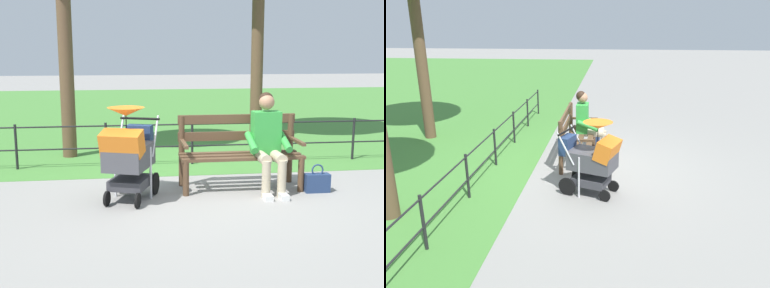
% 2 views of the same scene
% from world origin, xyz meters
% --- Properties ---
extents(ground_plane, '(60.00, 60.00, 0.00)m').
position_xyz_m(ground_plane, '(0.00, 0.00, 0.00)').
color(ground_plane, gray).
extents(grass_lawn, '(40.00, 16.00, 0.01)m').
position_xyz_m(grass_lawn, '(0.00, -8.80, 0.00)').
color(grass_lawn, '#478438').
rests_on(grass_lawn, ground).
extents(park_bench, '(1.60, 0.61, 0.96)m').
position_xyz_m(park_bench, '(-0.44, -0.12, 0.53)').
color(park_bench, brown).
rests_on(park_bench, ground).
extents(person_on_bench, '(0.53, 0.74, 1.28)m').
position_xyz_m(person_on_bench, '(-0.76, 0.11, 0.68)').
color(person_on_bench, tan).
rests_on(person_on_bench, ground).
extents(stroller, '(0.76, 0.99, 1.15)m').
position_xyz_m(stroller, '(1.02, 0.30, 0.59)').
color(stroller, black).
rests_on(stroller, ground).
extents(handbag, '(0.32, 0.14, 0.37)m').
position_xyz_m(handbag, '(-1.39, 0.25, 0.13)').
color(handbag, navy).
rests_on(handbag, ground).
extents(park_fence, '(8.15, 0.04, 0.70)m').
position_xyz_m(park_fence, '(-0.28, -1.54, 0.42)').
color(park_fence, black).
rests_on(park_fence, ground).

